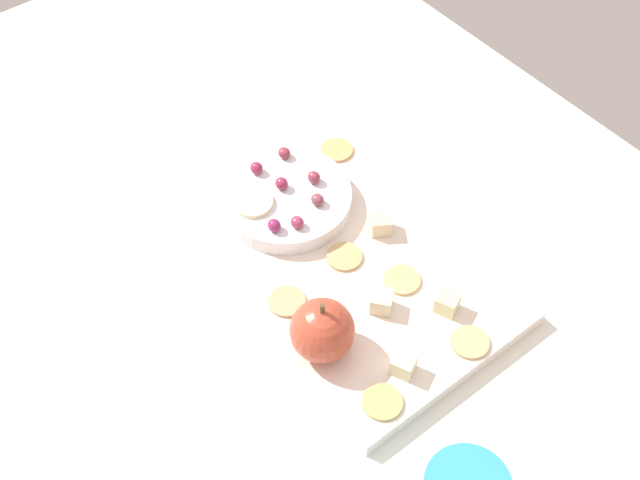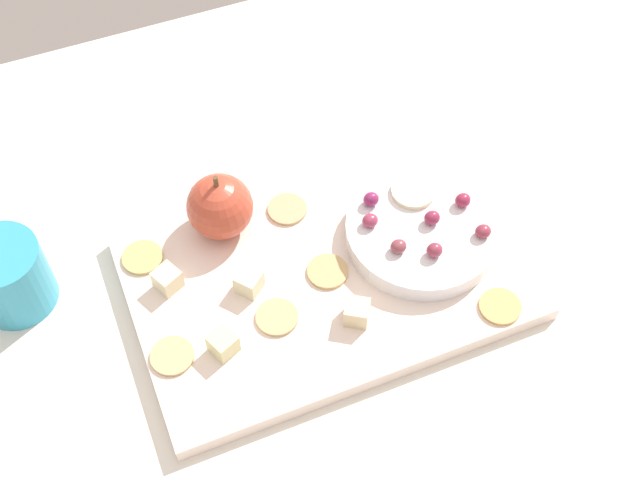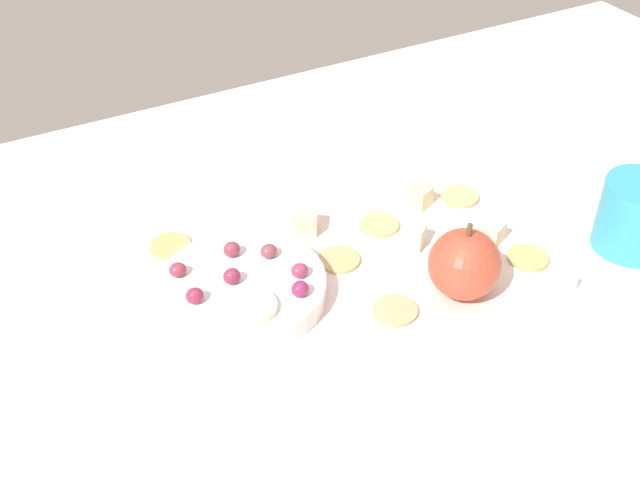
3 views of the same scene
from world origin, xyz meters
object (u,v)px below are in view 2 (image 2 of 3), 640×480
cheese_cube_2 (357,312)px  cheese_cube_0 (167,279)px  grape_0 (465,204)px  grape_2 (432,218)px  cheese_cube_1 (249,281)px  grape_4 (483,231)px  serving_dish (421,232)px  grape_1 (399,246)px  apple_whole (220,207)px  grape_6 (371,199)px  grape_3 (434,250)px  platter (326,276)px  apple_slice_0 (413,191)px  cracker_3 (500,307)px  cracker_4 (172,356)px  cracker_2 (142,258)px  cracker_1 (287,209)px  grape_5 (370,221)px  cracker_0 (328,271)px  cheese_cube_3 (223,344)px  cracker_5 (277,317)px

cheese_cube_2 → cheese_cube_0: bearing=-33.5°
grape_0 → grape_2: size_ratio=1.00×
cheese_cube_1 → grape_4: grape_4 is taller
serving_dish → grape_1: size_ratio=9.50×
apple_whole → grape_6: (-14.82, 4.62, -0.45)cm
grape_3 → grape_6: size_ratio=1.00×
serving_dish → grape_3: (0.59, 3.70, 1.88)cm
platter → grape_2: 12.31cm
grape_2 → grape_3: bearing=66.9°
grape_2 → grape_6: same height
apple_slice_0 → cracker_3: bearing=99.9°
cracker_4 → grape_3: grape_3 is taller
cheese_cube_1 → grape_0: grape_0 is taller
platter → cracker_2: cracker_2 is taller
grape_1 → grape_6: bearing=-89.0°
cracker_1 → grape_5: size_ratio=2.52×
serving_dish → cracker_2: bearing=-16.9°
cheese_cube_1 → cracker_0: 8.08cm
cheese_cube_3 → grape_0: grape_0 is taller
cheese_cube_3 → cracker_3: 27.18cm
apple_whole → cracker_3: bearing=138.3°
cracker_1 → grape_0: grape_0 is taller
cheese_cube_3 → apple_slice_0: 25.60cm
cracker_3 → grape_1: 11.54cm
grape_5 → cracker_1: bearing=-44.5°
grape_0 → cracker_5: bearing=9.7°
grape_0 → apple_whole: bearing=-20.4°
cracker_3 → cracker_5: (20.69, -7.12, 0.00)cm
platter → cracker_4: (17.15, 3.54, 1.17)cm
cracker_5 → apple_slice_0: bearing=-157.3°
cheese_cube_1 → cheese_cube_3: bearing=51.4°
cheese_cube_1 → grape_5: (-13.56, -1.16, 1.73)cm
cheese_cube_2 → grape_2: 12.82cm
cheese_cube_0 → grape_3: (-25.29, 7.87, 1.82)cm
grape_6 → grape_0: bearing=154.5°
apple_whole → grape_5: (-13.63, 7.03, -0.54)cm
cracker_2 → grape_4: bearing=160.1°
apple_whole → cheese_cube_0: bearing=34.2°
cheese_cube_0 → grape_4: grape_4 is taller
cracker_5 → grape_1: (-13.56, -1.54, 2.69)cm
cracker_2 → grape_5: bearing=164.5°
grape_1 → grape_4: bearing=170.0°
cheese_cube_2 → grape_1: size_ratio=1.40×
cheese_cube_3 → cracker_1: cheese_cube_3 is taller
cracker_5 → grape_0: size_ratio=2.52×
cheese_cube_1 → grape_4: size_ratio=1.40×
grape_6 → cracker_2: bearing=-9.2°
apple_whole → cracker_2: 9.49cm
apple_whole → grape_4: bearing=152.0°
cracker_1 → grape_6: (-7.79, 4.07, 2.77)cm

